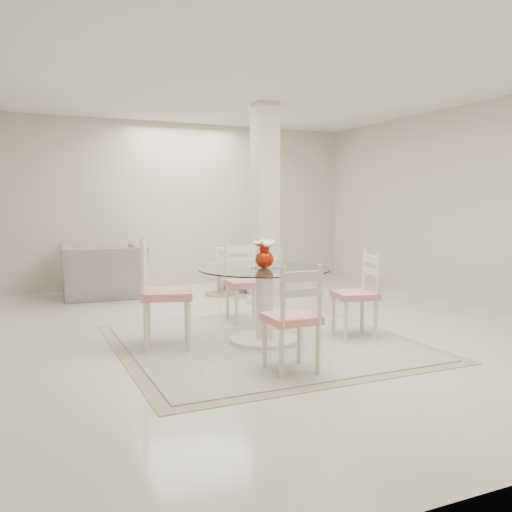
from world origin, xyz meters
name	(u,v)px	position (x,y,z in m)	size (l,w,h in m)	color
ground	(274,328)	(0.00, 0.00, 0.00)	(7.00, 7.00, 0.00)	silver
room_shell	(274,159)	(0.00, 0.00, 1.86)	(6.02, 7.02, 2.71)	beige
column	(265,205)	(0.50, 1.30, 1.35)	(0.30, 0.30, 2.70)	beige
area_rug	(264,342)	(-0.36, -0.53, 0.01)	(2.84, 2.84, 0.02)	tan
dining_table	(264,305)	(-0.36, -0.53, 0.38)	(1.30, 1.30, 0.75)	#F1E3C6
red_vase	(265,254)	(-0.36, -0.53, 0.89)	(0.21, 0.20, 0.28)	#9C1904
dining_chair_east	(360,287)	(0.63, -0.73, 0.52)	(0.46, 0.46, 0.99)	beige
dining_chair_north	(244,276)	(-0.16, 0.47, 0.54)	(0.43, 0.43, 1.02)	#F1E2C6
dining_chair_west	(159,285)	(-1.36, -0.31, 0.61)	(0.57, 0.57, 1.17)	beige
dining_chair_south	(295,311)	(-0.56, -1.52, 0.52)	(0.41, 0.41, 1.00)	beige
recliner_taupe	(103,271)	(-1.41, 2.80, 0.39)	(1.19, 1.04, 0.77)	gray
armchair_white	(249,267)	(0.82, 2.60, 0.35)	(0.76, 0.78, 0.71)	white
side_table	(219,281)	(0.21, 2.29, 0.22)	(0.45, 0.45, 0.47)	tan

